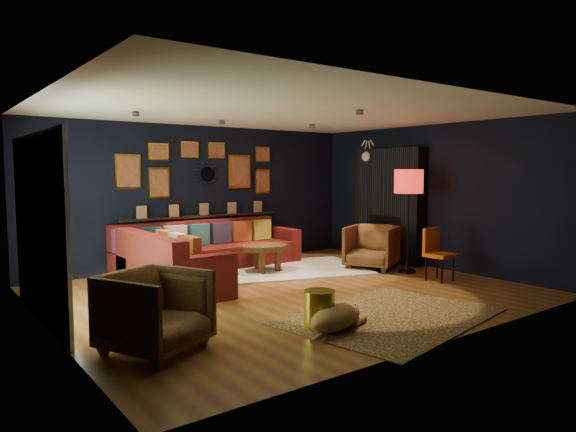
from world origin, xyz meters
TOP-DOWN VIEW (x-y plane):
  - floor at (0.00, 0.00)m, footprint 6.50×6.50m
  - room_walls at (0.00, 0.00)m, footprint 6.50×6.50m
  - sectional at (-0.61, 1.81)m, footprint 3.41×2.69m
  - ledge at (0.00, 2.68)m, footprint 3.20×0.12m
  - gallery_wall at (-0.01, 2.72)m, footprint 3.15×0.04m
  - sunburst_mirror at (0.10, 2.72)m, footprint 0.47×0.16m
  - fireplace at (3.09, 0.90)m, footprint 0.31×1.60m
  - deer_head at (3.14, 1.40)m, footprint 0.50×0.28m
  - sliding_door at (-3.22, 0.60)m, footprint 0.06×2.80m
  - ceiling_spots at (-0.00, 0.80)m, footprint 3.30×2.50m
  - shag_rug at (1.00, 1.30)m, footprint 2.94×2.48m
  - leopard_rug at (0.18, -1.80)m, footprint 2.84×2.26m
  - coffee_table at (0.50, 1.39)m, footprint 0.97×0.77m
  - pouf at (-0.82, 1.00)m, footprint 0.51×0.51m
  - armchair_left at (-2.55, -1.24)m, footprint 1.12×1.10m
  - armchair_right at (2.26, 0.54)m, footprint 1.08×1.11m
  - gold_stool at (-0.81, -1.64)m, footprint 0.35×0.35m
  - orange_chair at (2.37, -0.78)m, footprint 0.41×0.41m
  - floor_lamp at (2.50, -0.08)m, footprint 0.49×0.49m
  - dog at (-0.71, -1.80)m, footprint 1.32×0.95m

SIDE VIEW (x-z plane):
  - floor at x=0.00m, z-range 0.00..0.00m
  - leopard_rug at x=0.18m, z-range 0.00..0.01m
  - shag_rug at x=1.00m, z-range 0.00..0.03m
  - pouf at x=-0.82m, z-range 0.03..0.37m
  - dog at x=-0.71m, z-range 0.01..0.39m
  - gold_stool at x=-0.81m, z-range 0.00..0.44m
  - sectional at x=-0.61m, z-range -0.11..0.75m
  - coffee_table at x=0.50m, z-range 0.17..0.61m
  - armchair_right at x=2.26m, z-range 0.00..0.86m
  - armchair_left at x=-2.55m, z-range 0.00..0.88m
  - orange_chair at x=2.37m, z-range 0.07..0.92m
  - ledge at x=0.00m, z-range 0.90..0.94m
  - fireplace at x=3.09m, z-range -0.08..2.12m
  - sliding_door at x=-3.22m, z-range 0.00..2.20m
  - floor_lamp at x=2.50m, z-range 0.62..2.41m
  - room_walls at x=0.00m, z-range -1.66..4.84m
  - sunburst_mirror at x=0.10m, z-range 1.46..1.93m
  - gallery_wall at x=-0.01m, z-range 1.30..2.32m
  - deer_head at x=3.14m, z-range 1.83..2.28m
  - ceiling_spots at x=0.00m, z-range 2.53..2.59m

